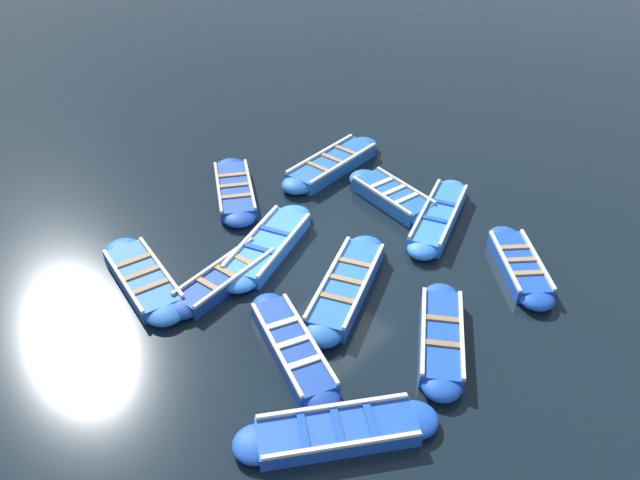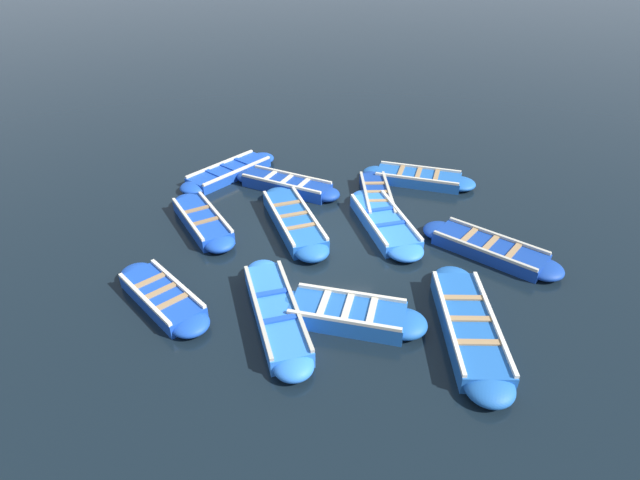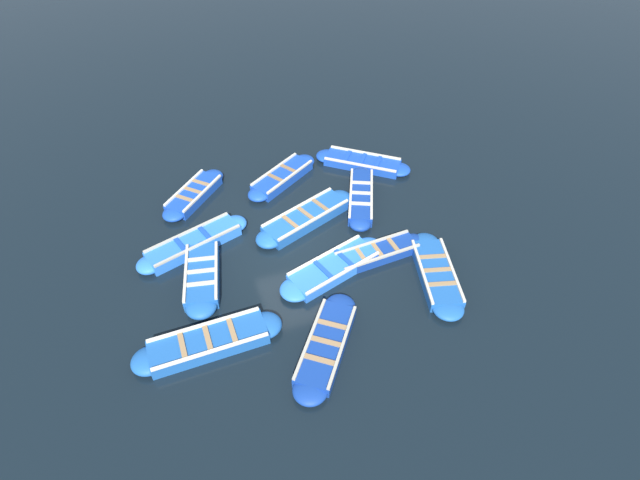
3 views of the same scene
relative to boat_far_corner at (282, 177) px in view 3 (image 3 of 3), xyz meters
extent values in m
plane|color=black|center=(-3.50, 0.60, -0.18)|extent=(120.00, 120.00, 0.00)
cube|color=#1947B7|center=(0.00, 0.00, -0.01)|extent=(2.13, 2.61, 0.34)
ellipsoid|color=#1947B7|center=(-0.71, 1.07, -0.01)|extent=(1.10, 1.11, 0.34)
ellipsoid|color=#1947B7|center=(0.71, -1.07, -0.01)|extent=(1.10, 1.11, 0.34)
cube|color=beige|center=(-0.32, -0.21, 0.20)|extent=(1.45, 2.14, 0.07)
cube|color=beige|center=(0.32, 0.21, 0.20)|extent=(1.45, 2.14, 0.07)
cube|color=olive|center=(-0.20, 0.30, 0.18)|extent=(0.71, 0.53, 0.04)
cube|color=olive|center=(0.20, -0.30, 0.18)|extent=(0.71, 0.53, 0.04)
cube|color=blue|center=(-2.48, 3.65, 0.01)|extent=(1.79, 3.14, 0.36)
ellipsoid|color=blue|center=(-2.98, 5.08, 0.01)|extent=(1.00, 1.01, 0.36)
ellipsoid|color=blue|center=(-1.99, 2.22, 0.01)|extent=(1.00, 1.01, 0.36)
cube|color=#B2AD9E|center=(-2.84, 3.53, 0.22)|extent=(1.04, 2.83, 0.07)
cube|color=#B2AD9E|center=(-2.12, 3.78, 0.22)|extent=(1.04, 2.83, 0.07)
cube|color=#1947B7|center=(-2.62, 4.06, 0.21)|extent=(0.75, 0.37, 0.04)
cube|color=#1947B7|center=(-2.34, 3.25, 0.21)|extent=(0.75, 0.37, 0.04)
cube|color=navy|center=(-4.80, -1.69, -0.02)|extent=(0.99, 2.71, 0.30)
ellipsoid|color=navy|center=(-4.91, -0.36, -0.02)|extent=(0.77, 0.79, 0.30)
ellipsoid|color=navy|center=(-4.70, -3.01, -0.02)|extent=(0.77, 0.79, 0.30)
cube|color=#B2AD9E|center=(-5.15, -1.72, 0.16)|extent=(0.29, 2.60, 0.07)
cube|color=#B2AD9E|center=(-4.46, -1.66, 0.16)|extent=(0.29, 2.60, 0.07)
cube|color=#9E7A51|center=(-4.85, -1.13, 0.15)|extent=(0.69, 0.19, 0.04)
cube|color=#9E7A51|center=(-4.80, -1.69, 0.15)|extent=(0.69, 0.19, 0.04)
cube|color=#9E7A51|center=(-4.76, -2.25, 0.15)|extent=(0.69, 0.19, 0.04)
cube|color=#1E59AD|center=(-2.49, -0.11, 0.01)|extent=(2.04, 3.21, 0.37)
ellipsoid|color=#1E59AD|center=(-3.07, 1.32, 0.01)|extent=(1.14, 1.16, 0.37)
ellipsoid|color=#1E59AD|center=(-1.90, -1.54, 0.01)|extent=(1.14, 1.16, 0.37)
cube|color=beige|center=(-2.89, -0.27, 0.23)|extent=(1.22, 2.83, 0.07)
cube|color=beige|center=(-2.09, 0.06, 0.23)|extent=(1.22, 2.83, 0.07)
cube|color=olive|center=(-2.73, 0.50, 0.21)|extent=(0.82, 0.44, 0.04)
cube|color=olive|center=(-2.49, -0.11, 0.21)|extent=(0.82, 0.44, 0.04)
cube|color=olive|center=(-2.24, -0.71, 0.21)|extent=(0.82, 0.44, 0.04)
cube|color=#1E59AD|center=(-6.40, 3.87, 0.01)|extent=(1.08, 3.12, 0.37)
ellipsoid|color=#1E59AD|center=(-6.45, 5.41, 0.01)|extent=(0.93, 0.96, 0.37)
ellipsoid|color=#1E59AD|center=(-6.35, 2.33, 0.01)|extent=(0.93, 0.96, 0.37)
cube|color=silver|center=(-6.85, 3.85, 0.23)|extent=(0.18, 3.03, 0.07)
cube|color=silver|center=(-5.95, 3.88, 0.23)|extent=(0.18, 3.03, 0.07)
cube|color=#9E7A51|center=(-6.42, 4.52, 0.22)|extent=(0.87, 0.17, 0.04)
cube|color=#9E7A51|center=(-6.40, 3.87, 0.22)|extent=(0.87, 0.17, 0.04)
cube|color=#9E7A51|center=(-6.38, 3.21, 0.22)|extent=(0.87, 0.17, 0.04)
cube|color=blue|center=(-4.94, -0.20, -0.01)|extent=(1.84, 3.00, 0.32)
ellipsoid|color=blue|center=(-5.37, 1.14, -0.01)|extent=(1.18, 1.20, 0.32)
ellipsoid|color=blue|center=(-4.50, -1.54, -0.01)|extent=(1.18, 1.20, 0.32)
cube|color=silver|center=(-5.38, -0.34, 0.18)|extent=(0.93, 2.66, 0.07)
cube|color=silver|center=(-4.49, -0.06, 0.18)|extent=(0.93, 2.66, 0.07)
cube|color=#1947B7|center=(-5.06, 0.18, 0.17)|extent=(0.89, 0.41, 0.04)
cube|color=#1947B7|center=(-4.81, -0.58, 0.17)|extent=(0.89, 0.41, 0.04)
cube|color=#1947B7|center=(-0.09, -3.18, -0.03)|extent=(2.46, 2.82, 0.30)
ellipsoid|color=#1947B7|center=(0.77, -2.05, -0.03)|extent=(1.21, 1.21, 0.30)
ellipsoid|color=#1947B7|center=(-0.96, -4.30, -0.03)|extent=(1.21, 1.21, 0.30)
cube|color=beige|center=(-0.43, -2.92, 0.16)|extent=(1.76, 2.26, 0.07)
cube|color=beige|center=(0.24, -3.43, 0.16)|extent=(1.76, 2.26, 0.07)
cube|color=#1947B7|center=(0.27, -2.70, 0.14)|extent=(0.73, 0.60, 0.04)
cube|color=#1947B7|center=(-0.09, -3.18, 0.14)|extent=(0.73, 0.60, 0.04)
cube|color=#1947B7|center=(-0.46, -3.66, 0.14)|extent=(0.73, 0.60, 0.04)
cube|color=#1947B7|center=(0.06, 3.25, -0.01)|extent=(2.26, 2.23, 0.32)
ellipsoid|color=#1947B7|center=(-0.77, 4.05, -0.01)|extent=(1.14, 1.14, 0.32)
ellipsoid|color=#1947B7|center=(0.89, 2.45, -0.01)|extent=(1.14, 1.14, 0.32)
cube|color=silver|center=(-0.21, 2.97, 0.18)|extent=(1.68, 1.63, 0.07)
cube|color=silver|center=(0.33, 3.53, 0.18)|extent=(1.68, 1.63, 0.07)
cube|color=#9E7A51|center=(-0.29, 3.59, 0.17)|extent=(0.63, 0.65, 0.04)
cube|color=#9E7A51|center=(0.06, 3.25, 0.17)|extent=(0.63, 0.65, 0.04)
cube|color=#9E7A51|center=(0.41, 2.91, 0.17)|extent=(0.63, 0.65, 0.04)
cube|color=navy|center=(-7.48, 0.96, -0.02)|extent=(2.74, 2.38, 0.31)
ellipsoid|color=navy|center=(-8.57, 1.76, -0.02)|extent=(1.26, 1.26, 0.31)
ellipsoid|color=navy|center=(-6.40, 0.16, -0.02)|extent=(1.26, 1.26, 0.31)
cube|color=#B2AD9E|center=(-7.74, 0.61, 0.17)|extent=(2.17, 1.63, 0.07)
cube|color=#B2AD9E|center=(-7.22, 1.32, 0.17)|extent=(2.17, 1.63, 0.07)
cube|color=#9E7A51|center=(-7.94, 1.30, 0.16)|extent=(0.62, 0.76, 0.04)
cube|color=#9E7A51|center=(-7.48, 0.96, 0.16)|extent=(0.62, 0.76, 0.04)
cube|color=#9E7A51|center=(-7.02, 0.62, 0.16)|extent=(0.62, 0.76, 0.04)
cube|color=#1E59AD|center=(-6.17, -3.02, -0.02)|extent=(2.79, 1.60, 0.31)
ellipsoid|color=#1E59AD|center=(-7.44, -2.70, -0.02)|extent=(1.13, 1.11, 0.31)
ellipsoid|color=#1E59AD|center=(-4.89, -3.35, -0.02)|extent=(1.13, 1.11, 0.31)
cube|color=beige|center=(-6.28, -3.46, 0.17)|extent=(2.51, 0.71, 0.07)
cube|color=beige|center=(-6.05, -2.58, 0.17)|extent=(2.51, 0.71, 0.07)
cube|color=#9E7A51|center=(-6.71, -2.89, 0.15)|extent=(0.35, 0.88, 0.04)
cube|color=#9E7A51|center=(-6.17, -3.02, 0.15)|extent=(0.35, 0.88, 0.04)
cube|color=#9E7A51|center=(-5.63, -3.16, 0.15)|extent=(0.35, 0.88, 0.04)
cube|color=#1E59AD|center=(-3.96, 3.63, 0.01)|extent=(2.50, 1.39, 0.38)
ellipsoid|color=#1E59AD|center=(-5.12, 3.86, 0.01)|extent=(1.07, 1.05, 0.38)
ellipsoid|color=#1E59AD|center=(-2.80, 3.41, 0.01)|extent=(1.07, 1.05, 0.38)
cube|color=beige|center=(-4.04, 3.20, 0.24)|extent=(2.29, 0.51, 0.07)
cube|color=beige|center=(-3.88, 4.07, 0.24)|extent=(2.29, 0.51, 0.07)
cube|color=beige|center=(-4.45, 3.73, 0.22)|extent=(0.30, 0.86, 0.04)
cube|color=beige|center=(-3.96, 3.63, 0.22)|extent=(0.30, 0.86, 0.04)
cube|color=beige|center=(-3.47, 3.54, 0.22)|extent=(0.30, 0.86, 0.04)
cube|color=navy|center=(-2.06, -2.29, 0.00)|extent=(2.87, 1.86, 0.35)
ellipsoid|color=navy|center=(-3.33, -1.73, 0.00)|extent=(1.00, 0.99, 0.35)
ellipsoid|color=navy|center=(-0.78, -2.85, 0.00)|extent=(1.00, 0.99, 0.35)
cube|color=beige|center=(-2.20, -2.62, 0.21)|extent=(2.53, 1.17, 0.07)
cube|color=beige|center=(-1.91, -1.96, 0.21)|extent=(2.53, 1.17, 0.07)
cube|color=beige|center=(-2.60, -2.05, 0.19)|extent=(0.41, 0.71, 0.04)
cube|color=beige|center=(-2.06, -2.29, 0.19)|extent=(0.41, 0.71, 0.04)
cube|color=beige|center=(-1.51, -2.53, 0.19)|extent=(0.41, 0.71, 0.04)
camera|label=1|loc=(4.26, -8.45, 9.27)|focal=35.00mm
camera|label=2|loc=(-3.80, 11.49, 6.89)|focal=28.00mm
camera|label=3|loc=(-14.58, 3.61, 11.06)|focal=28.00mm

